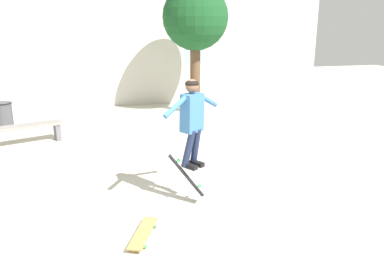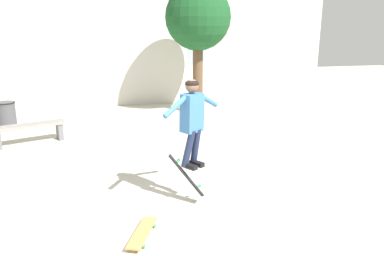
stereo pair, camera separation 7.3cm
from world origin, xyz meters
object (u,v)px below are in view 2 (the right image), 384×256
object	(u,v)px
skater	(192,116)
skateboard_resting	(142,232)
tree_right	(198,19)
skateboard_flipping	(186,175)
trash_bin	(6,113)
park_bench	(29,129)

from	to	relation	value
skater	skateboard_resting	world-z (taller)	skater
tree_right	skateboard_flipping	distance (m)	7.22
trash_bin	skateboard_resting	bearing A→B (deg)	-65.53
tree_right	park_bench	world-z (taller)	tree_right
park_bench	skateboard_flipping	xyz separation A→B (m)	(3.09, -4.07, 0.10)
park_bench	skateboard_resting	distance (m)	5.49
tree_right	trash_bin	distance (m)	6.53
park_bench	trash_bin	bearing A→B (deg)	96.21
tree_right	skateboard_flipping	world-z (taller)	tree_right
park_bench	trash_bin	xyz separation A→B (m)	(-0.97, 2.07, 0.01)
tree_right	trash_bin	world-z (taller)	tree_right
trash_bin	tree_right	bearing A→B (deg)	3.09
trash_bin	skateboard_flipping	world-z (taller)	skateboard_flipping
skateboard_resting	skateboard_flipping	bearing A→B (deg)	-18.80
park_bench	skateboard_resting	bearing A→B (deg)	-84.63
skater	trash_bin	bearing A→B (deg)	-179.45
tree_right	skateboard_resting	xyz separation A→B (m)	(-2.71, -7.40, -3.02)
park_bench	skater	world-z (taller)	skater
skateboard_flipping	skateboard_resting	bearing A→B (deg)	-94.81
tree_right	skater	size ratio (longest dim) A/B	2.93
trash_bin	skateboard_resting	distance (m)	7.78
tree_right	trash_bin	bearing A→B (deg)	-176.91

